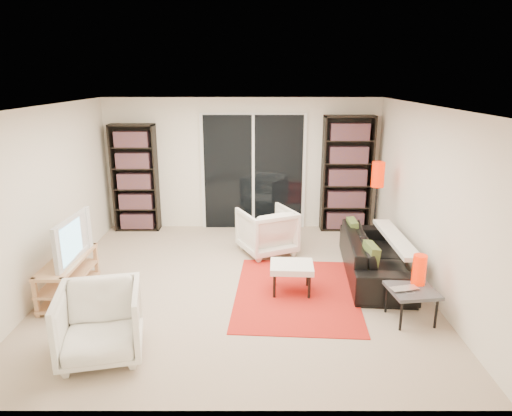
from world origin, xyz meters
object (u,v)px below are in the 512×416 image
object	(u,v)px
sofa	(375,255)
armchair_back	(267,231)
bookshelf_left	(135,178)
armchair_front	(100,323)
floor_lamp	(377,183)
ottoman	(292,268)
bookshelf_right	(347,174)
side_table	(412,292)
tv_stand	(69,276)

from	to	relation	value
sofa	armchair_back	world-z (taller)	armchair_back
bookshelf_left	armchair_front	bearing A→B (deg)	-81.09
armchair_front	floor_lamp	world-z (taller)	floor_lamp
bookshelf_left	ottoman	distance (m)	3.77
bookshelf_right	floor_lamp	size ratio (longest dim) A/B	1.43
bookshelf_right	sofa	world-z (taller)	bookshelf_right
bookshelf_right	bookshelf_left	bearing A→B (deg)	180.00
side_table	armchair_back	bearing A→B (deg)	127.36
armchair_front	side_table	world-z (taller)	armchair_front
tv_stand	armchair_back	xyz separation A→B (m)	(2.61, 1.50, 0.10)
bookshelf_left	tv_stand	bearing A→B (deg)	-94.95
armchair_back	side_table	distance (m)	2.69
floor_lamp	bookshelf_right	bearing A→B (deg)	104.18
armchair_back	floor_lamp	distance (m)	1.91
bookshelf_left	floor_lamp	world-z (taller)	bookshelf_left
bookshelf_left	side_table	xyz separation A→B (m)	(4.01, -3.31, -0.62)
armchair_back	ottoman	world-z (taller)	armchair_back
armchair_back	armchair_front	bearing A→B (deg)	33.52
bookshelf_right	ottoman	world-z (taller)	bookshelf_right
floor_lamp	armchair_front	bearing A→B (deg)	-139.77
ottoman	floor_lamp	distance (m)	2.24
ottoman	bookshelf_right	bearing A→B (deg)	65.48
armchair_front	floor_lamp	xyz separation A→B (m)	(3.49, 2.95, 0.76)
bookshelf_right	ottoman	xyz separation A→B (m)	(-1.18, -2.59, -0.71)
ottoman	floor_lamp	bearing A→B (deg)	46.27
sofa	floor_lamp	xyz separation A→B (m)	(0.22, 0.98, 0.83)
armchair_front	floor_lamp	bearing A→B (deg)	28.23
sofa	armchair_back	bearing A→B (deg)	64.92
armchair_back	floor_lamp	xyz separation A→B (m)	(1.74, 0.10, 0.76)
armchair_front	side_table	size ratio (longest dim) A/B	1.42
armchair_back	ottoman	distance (m)	1.44
floor_lamp	side_table	bearing A→B (deg)	-92.95
floor_lamp	bookshelf_left	bearing A→B (deg)	165.41
armchair_back	side_table	world-z (taller)	armchair_back
side_table	armchair_front	bearing A→B (deg)	-168.06
armchair_back	sofa	bearing A→B (deg)	125.15
side_table	floor_lamp	world-z (taller)	floor_lamp
tv_stand	armchair_front	distance (m)	1.61
floor_lamp	tv_stand	bearing A→B (deg)	-159.79
bookshelf_left	tv_stand	xyz separation A→B (m)	(-0.23, -2.68, -0.71)
bookshelf_right	armchair_front	bearing A→B (deg)	-128.65
tv_stand	sofa	bearing A→B (deg)	8.58
armchair_back	armchair_front	world-z (taller)	armchair_front
floor_lamp	armchair_back	bearing A→B (deg)	-176.58
armchair_back	side_table	xyz separation A→B (m)	(1.63, -2.13, -0.01)
sofa	ottoman	bearing A→B (deg)	118.42
ottoman	side_table	xyz separation A→B (m)	(1.34, -0.72, 0.01)
armchair_front	sofa	bearing A→B (deg)	19.12
bookshelf_right	floor_lamp	xyz separation A→B (m)	(0.27, -1.07, 0.08)
bookshelf_left	sofa	world-z (taller)	bookshelf_left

